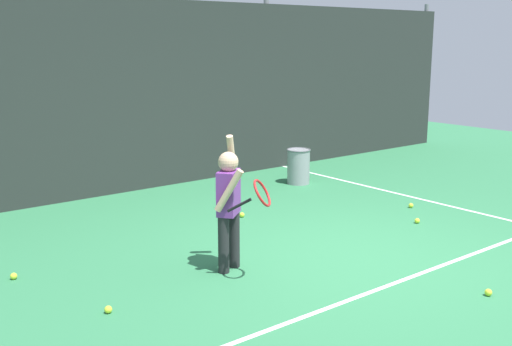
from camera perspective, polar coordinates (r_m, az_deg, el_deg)
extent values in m
plane|color=#2D7247|center=(6.73, 8.75, -7.57)|extent=(20.00, 20.00, 0.00)
cube|color=white|center=(6.26, 14.12, -9.34)|extent=(9.00, 0.05, 0.00)
cube|color=white|center=(9.25, 15.10, -2.37)|extent=(0.05, 9.00, 0.00)
cube|color=#282D2B|center=(9.64, -9.27, 7.12)|extent=(13.73, 0.08, 2.87)
cylinder|color=slate|center=(8.83, -22.33, 6.41)|extent=(0.09, 0.09, 3.02)
cylinder|color=slate|center=(10.95, 0.93, 8.26)|extent=(0.09, 0.09, 3.02)
cylinder|color=slate|center=(14.21, 15.20, 8.75)|extent=(0.09, 0.09, 3.02)
cylinder|color=#232326|center=(6.11, -3.02, -6.64)|extent=(0.11, 0.11, 0.58)
cylinder|color=#232326|center=(6.26, -2.02, -6.17)|extent=(0.11, 0.11, 0.58)
cube|color=#72338C|center=(6.04, -2.56, -1.81)|extent=(0.34, 0.32, 0.44)
sphere|color=tan|center=(5.97, -2.59, 1.03)|extent=(0.20, 0.20, 0.20)
cylinder|color=tan|center=(6.16, -2.28, 1.52)|extent=(0.20, 0.18, 0.46)
cylinder|color=tan|center=(5.83, -2.52, -1.65)|extent=(0.23, 0.27, 0.43)
cylinder|color=black|center=(5.75, -1.56, -3.00)|extent=(0.17, 0.21, 0.15)
torus|color=red|center=(5.67, 0.58, -1.87)|extent=(0.32, 0.30, 0.26)
cylinder|color=gray|center=(9.90, 3.96, 0.59)|extent=(0.36, 0.36, 0.55)
torus|color=#595B60|center=(9.85, 3.98, 2.16)|extent=(0.38, 0.38, 0.02)
sphere|color=#CCE033|center=(8.04, 14.71, -4.30)|extent=(0.07, 0.07, 0.07)
sphere|color=#CCE033|center=(6.46, -21.53, -8.88)|extent=(0.07, 0.07, 0.07)
sphere|color=#CCE033|center=(6.03, 20.72, -10.31)|extent=(0.07, 0.07, 0.07)
sphere|color=#CCE033|center=(8.04, -1.31, -3.90)|extent=(0.07, 0.07, 0.07)
sphere|color=#CCE033|center=(8.75, 14.16, -2.93)|extent=(0.07, 0.07, 0.07)
sphere|color=#CCE033|center=(5.47, -13.53, -12.20)|extent=(0.07, 0.07, 0.07)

